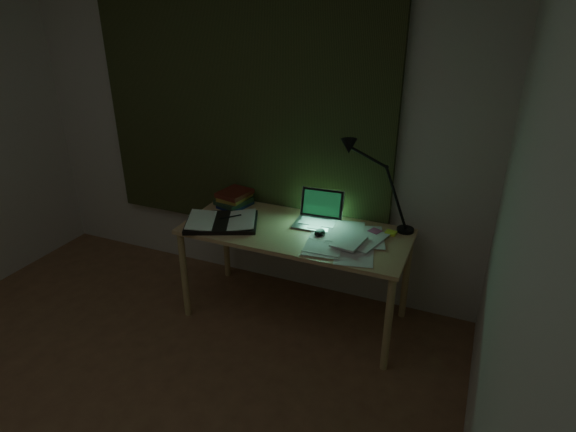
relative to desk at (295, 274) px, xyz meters
name	(u,v)px	position (x,y,z in m)	size (l,w,h in m)	color
wall_back	(243,120)	(-0.57, 0.40, 0.92)	(3.50, 0.00, 2.50)	silver
wall_right	(509,377)	(1.18, -1.60, 0.92)	(0.00, 4.00, 2.50)	silver
curtain	(239,92)	(-0.57, 0.36, 1.12)	(2.20, 0.06, 2.00)	#30371B
desk	(295,274)	(0.00, 0.00, 0.00)	(1.47, 0.64, 0.67)	tan
laptop	(317,211)	(0.10, 0.12, 0.44)	(0.29, 0.33, 0.21)	#B2B1B6
open_textbook	(222,221)	(-0.48, -0.11, 0.35)	(0.46, 0.33, 0.04)	white
book_stack	(234,199)	(-0.55, 0.18, 0.39)	(0.19, 0.22, 0.12)	white
loose_papers	(341,240)	(0.32, -0.04, 0.35)	(0.36, 0.38, 0.02)	white
mouse	(320,233)	(0.17, -0.01, 0.35)	(0.06, 0.10, 0.04)	black
sticky_yellow	(391,233)	(0.58, 0.18, 0.34)	(0.07, 0.07, 0.01)	#E9F934
sticky_pink	(375,232)	(0.49, 0.16, 0.34)	(0.07, 0.07, 0.02)	#C34C7E
desk_lamp	(410,189)	(0.66, 0.26, 0.63)	(0.39, 0.30, 0.59)	black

